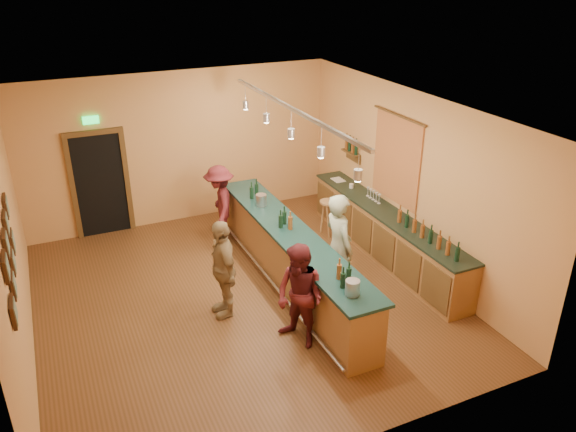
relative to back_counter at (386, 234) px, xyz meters
name	(u,v)px	position (x,y,z in m)	size (l,w,h in m)	color
floor	(242,297)	(-2.97, -0.18, -0.49)	(7.00, 7.00, 0.00)	#513317
ceiling	(234,111)	(-2.97, -0.18, 2.71)	(6.50, 7.00, 0.02)	silver
wall_back	(181,148)	(-2.97, 3.32, 1.11)	(6.50, 0.02, 3.20)	tan
wall_front	(351,335)	(-2.97, -3.68, 1.11)	(6.50, 0.02, 3.20)	tan
wall_left	(12,252)	(-6.22, -0.18, 1.11)	(0.02, 7.00, 3.20)	tan
wall_right	(409,180)	(0.28, -0.18, 1.11)	(0.02, 7.00, 3.20)	tan
doorway	(100,182)	(-4.67, 3.30, 0.64)	(1.15, 0.09, 2.48)	black
tapestry	(396,160)	(0.26, 0.22, 1.36)	(0.03, 1.40, 1.60)	#AA222C
bottle_shelf	(352,147)	(0.20, 1.72, 1.18)	(0.17, 0.55, 0.54)	#543819
picture_grid	(10,253)	(-6.18, -0.93, 1.46)	(0.06, 2.20, 0.70)	#382111
back_counter	(386,234)	(0.00, 0.00, 0.00)	(0.60, 4.55, 1.27)	olive
tasting_bar	(291,255)	(-2.05, -0.18, 0.12)	(0.74, 5.10, 1.38)	olive
pendant_track	(291,118)	(-2.05, -0.18, 2.50)	(0.11, 4.60, 0.50)	silver
bartender	(339,247)	(-1.47, -0.79, 0.44)	(0.68, 0.44, 1.85)	gray
customer_a	(300,296)	(-2.60, -1.68, 0.32)	(0.78, 0.61, 1.60)	#59191E
customer_b	(223,268)	(-3.36, -0.49, 0.33)	(0.96, 0.40, 1.63)	#997A51
customer_c	(220,204)	(-2.60, 1.97, 0.30)	(1.02, 0.59, 1.58)	#59191E
bar_stool	(328,208)	(-0.52, 1.31, 0.12)	(0.36, 0.36, 0.75)	#AD854E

